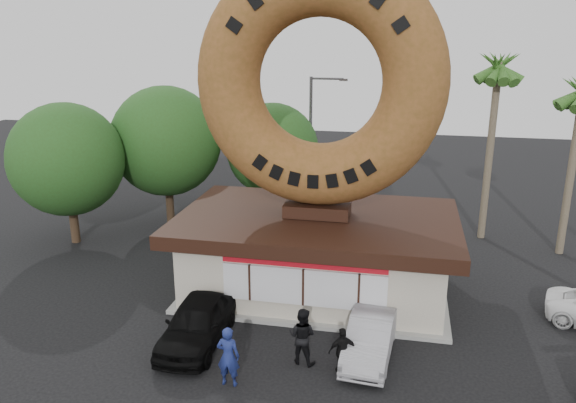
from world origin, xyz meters
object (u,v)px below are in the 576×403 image
(person_left, at_px, (228,356))
(giant_donut, at_px, (319,82))
(car_silver, at_px, (370,337))
(person_right, at_px, (343,351))
(person_center, at_px, (302,336))
(donut_shop, at_px, (317,251))
(street_lamp, at_px, (313,140))
(car_black, at_px, (197,322))

(person_left, bearing_deg, giant_donut, -102.08)
(car_silver, bearing_deg, person_right, -118.88)
(person_center, distance_m, car_silver, 2.34)
(person_left, distance_m, car_silver, 4.84)
(person_center, height_order, car_silver, person_center)
(giant_donut, height_order, person_left, giant_donut)
(donut_shop, height_order, street_lamp, street_lamp)
(person_right, relative_size, car_black, 0.34)
(street_lamp, height_order, car_silver, street_lamp)
(street_lamp, xyz_separation_m, person_right, (3.61, -15.72, -3.70))
(street_lamp, relative_size, person_right, 5.13)
(street_lamp, relative_size, person_left, 4.10)
(person_left, distance_m, person_right, 3.59)
(person_center, xyz_separation_m, car_black, (-3.78, 0.49, -0.18))
(person_center, bearing_deg, car_silver, -145.84)
(car_black, relative_size, car_silver, 1.12)
(person_center, bearing_deg, car_black, 4.21)
(person_left, height_order, person_right, person_left)
(person_right, distance_m, car_black, 5.20)
(donut_shop, relative_size, car_black, 2.44)
(giant_donut, distance_m, street_lamp, 10.96)
(street_lamp, bearing_deg, person_left, -89.05)
(donut_shop, bearing_deg, person_center, -85.81)
(person_left, bearing_deg, street_lamp, -88.57)
(donut_shop, relative_size, giant_donut, 1.18)
(donut_shop, bearing_deg, giant_donut, 90.00)
(street_lamp, height_order, person_center, street_lamp)
(car_silver, bearing_deg, street_lamp, 111.15)
(person_center, xyz_separation_m, person_right, (1.36, -0.31, -0.18))
(donut_shop, bearing_deg, car_black, -124.62)
(giant_donut, bearing_deg, person_center, -85.83)
(donut_shop, xyz_separation_m, car_black, (-3.38, -4.90, -0.98))
(donut_shop, xyz_separation_m, person_left, (-1.57, -7.04, -0.79))
(person_center, bearing_deg, person_right, 178.68)
(giant_donut, height_order, car_black, giant_donut)
(donut_shop, xyz_separation_m, car_silver, (2.54, -4.50, -1.09))
(giant_donut, height_order, person_right, giant_donut)
(donut_shop, bearing_deg, person_left, -102.59)
(person_left, bearing_deg, car_black, -49.27)
(donut_shop, xyz_separation_m, person_right, (1.75, -5.71, -0.99))
(street_lamp, relative_size, person_center, 4.16)
(donut_shop, height_order, car_black, donut_shop)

